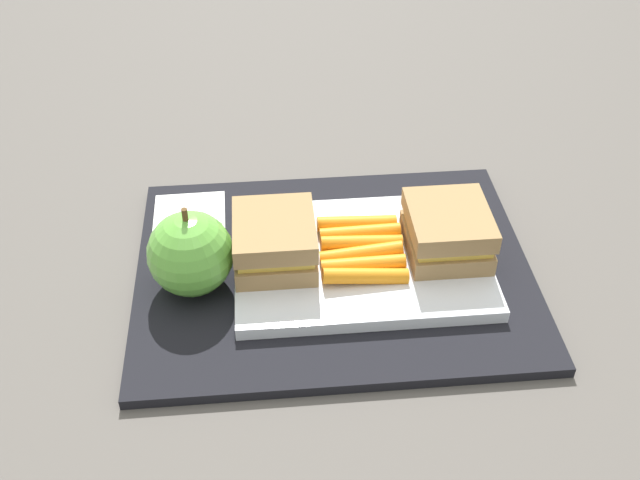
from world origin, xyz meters
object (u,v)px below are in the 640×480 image
object	(u,v)px
food_tray	(361,259)
sandwich_half_right	(275,241)
sandwich_half_left	(448,231)
paper_napkin	(190,215)
carrot_sticks_bundle	(361,248)
apple	(190,254)

from	to	relation	value
food_tray	sandwich_half_right	xyz separation A→B (m)	(0.08, 0.00, 0.03)
sandwich_half_left	paper_napkin	size ratio (longest dim) A/B	1.14
sandwich_half_left	carrot_sticks_bundle	size ratio (longest dim) A/B	0.91
sandwich_half_right	paper_napkin	bearing A→B (deg)	-46.25
sandwich_half_right	food_tray	bearing A→B (deg)	180.00
food_tray	sandwich_half_right	bearing A→B (deg)	0.00
sandwich_half_right	apple	world-z (taller)	apple
carrot_sticks_bundle	sandwich_half_right	bearing A→B (deg)	0.18
apple	paper_napkin	bearing A→B (deg)	-84.92
sandwich_half_right	apple	bearing A→B (deg)	11.49
food_tray	apple	world-z (taller)	apple
sandwich_half_right	carrot_sticks_bundle	size ratio (longest dim) A/B	0.91
apple	sandwich_half_right	bearing A→B (deg)	-168.51
carrot_sticks_bundle	paper_napkin	xyz separation A→B (m)	(0.16, -0.09, -0.02)
apple	paper_napkin	distance (m)	0.11
food_tray	sandwich_half_left	size ratio (longest dim) A/B	2.88
carrot_sticks_bundle	sandwich_half_left	bearing A→B (deg)	179.81
apple	paper_napkin	size ratio (longest dim) A/B	1.23
food_tray	carrot_sticks_bundle	size ratio (longest dim) A/B	2.63
carrot_sticks_bundle	paper_napkin	distance (m)	0.18
food_tray	carrot_sticks_bundle	xyz separation A→B (m)	(-0.00, -0.00, 0.01)
food_tray	apple	bearing A→B (deg)	5.62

